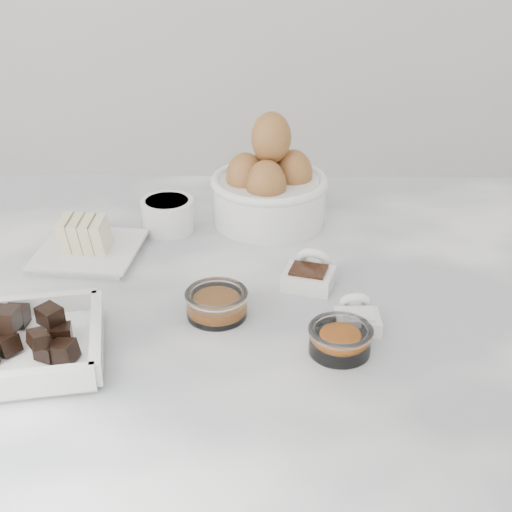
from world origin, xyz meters
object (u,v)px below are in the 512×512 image
Objects in this scene: salt_spoon at (357,317)px; zest_bowl at (340,338)px; chocolate_dish at (4,342)px; butter_plate at (87,244)px; sugar_ramekin at (168,213)px; vanilla_spoon at (310,273)px; honey_bowl at (217,303)px; egg_bowl at (269,187)px.

zest_bowl is at bearing -115.47° from salt_spoon.
salt_spoon is at bearing 10.42° from chocolate_dish.
sugar_ramekin is (0.10, 0.09, 0.01)m from butter_plate.
vanilla_spoon reaches higher than zest_bowl.
salt_spoon reaches higher than honey_bowl.
chocolate_dish is at bearing -112.56° from sugar_ramekin.
chocolate_dish is 0.46m from egg_bowl.
egg_bowl is at bearing 105.16° from vanilla_spoon.
chocolate_dish is at bearing -153.44° from vanilla_spoon.
salt_spoon is at bearing -63.16° from vanilla_spoon.
chocolate_dish is 2.99× the size of sugar_ramekin.
sugar_ramekin is at bearing 141.85° from vanilla_spoon.
egg_bowl is at bearing 51.53° from chocolate_dish.
zest_bowl is at bearing -53.43° from sugar_ramekin.
chocolate_dish is 2.71× the size of vanilla_spoon.
vanilla_spoon is 1.36× the size of salt_spoon.
egg_bowl is 0.28m from honey_bowl.
vanilla_spoon is (-0.03, 0.15, -0.00)m from zest_bowl.
vanilla_spoon is at bearing 26.56° from chocolate_dish.
egg_bowl is 2.44× the size of zest_bowl.
zest_bowl is at bearing -26.99° from honey_bowl.
sugar_ramekin is at bearing 110.35° from honey_bowl.
sugar_ramekin reaches higher than honey_bowl.
honey_bowl is (0.22, 0.09, -0.01)m from chocolate_dish.
zest_bowl is (0.23, -0.30, -0.01)m from sugar_ramekin.
egg_bowl is at bearing 12.23° from sugar_ramekin.
butter_plate is 1.88× the size of sugar_ramekin.
honey_bowl is 1.05× the size of zest_bowl.
vanilla_spoon is at bearing -13.02° from butter_plate.
butter_plate is at bearing -138.37° from sugar_ramekin.
salt_spoon is (0.38, 0.07, -0.01)m from chocolate_dish.
zest_bowl is at bearing 3.30° from chocolate_dish.
chocolate_dish is 0.24m from butter_plate.
salt_spoon is (0.05, -0.10, -0.00)m from vanilla_spoon.
sugar_ramekin reaches higher than salt_spoon.
zest_bowl is 0.15m from vanilla_spoon.
honey_bowl is at bearing 172.65° from salt_spoon.
sugar_ramekin is at bearing -167.77° from egg_bowl.
chocolate_dish is at bearing -169.58° from salt_spoon.
salt_spoon is at bearing -45.56° from sugar_ramekin.
chocolate_dish is at bearing -128.47° from egg_bowl.
sugar_ramekin is 0.15m from egg_bowl.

